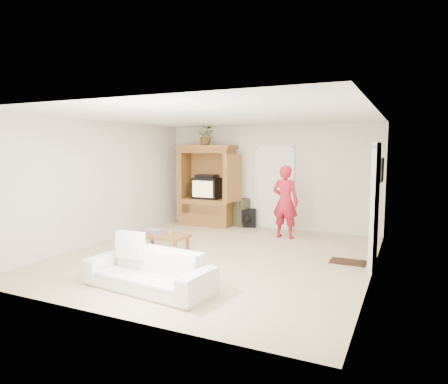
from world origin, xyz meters
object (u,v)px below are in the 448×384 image
at_px(armoire, 208,191).
at_px(man, 285,202).
at_px(sofa, 149,270).
at_px(coffee_table, 163,237).

relative_size(armoire, man, 1.27).
relative_size(man, sofa, 0.85).
distance_m(armoire, sofa, 4.95).
bearing_deg(armoire, coffee_table, -79.73).
bearing_deg(armoire, sofa, -72.53).
xyz_separation_m(man, sofa, (-0.82, -4.05, -0.54)).
bearing_deg(man, sofa, 84.85).
relative_size(armoire, sofa, 1.08).
distance_m(armoire, man, 2.38).
bearing_deg(coffee_table, man, 55.61).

